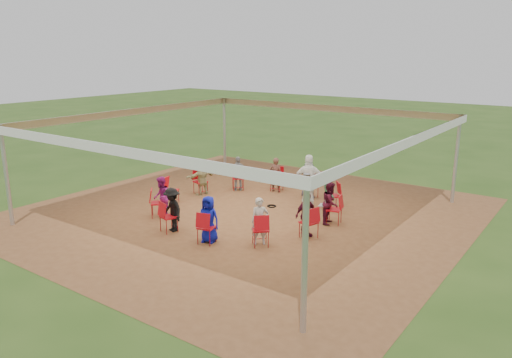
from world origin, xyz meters
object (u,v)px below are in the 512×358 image
Objects in this scene: chair_3 at (277,179)px; chair_0 at (334,210)px; chair_5 at (200,182)px; person_seated_2 at (309,180)px; person_seated_0 at (330,203)px; chair_7 at (158,203)px; chair_9 at (207,227)px; person_seated_4 at (238,174)px; chair_11 at (309,223)px; person_seated_3 at (276,175)px; person_seated_7 at (172,210)px; chair_6 at (171,191)px; chair_8 at (169,217)px; cable_coil at (272,206)px; laptop at (325,203)px; person_seated_1 at (329,190)px; person_seated_5 at (202,177)px; person_seated_10 at (306,215)px; standing_person at (309,182)px; person_seated_8 at (208,219)px; person_seated_9 at (260,221)px; person_seated_6 at (161,197)px; chair_4 at (238,178)px; chair_10 at (261,230)px; chair_1 at (333,196)px.

chair_0 is at bearing 135.00° from chair_3.
chair_5 is 0.70× the size of person_seated_2.
person_seated_0 is (-0.12, -0.03, 0.19)m from chair_0.
chair_7 is 1.00× the size of chair_9.
chair_11 is at bearing 105.34° from person_seated_4.
chair_5 is 0.70× the size of person_seated_3.
person_seated_0 is 1.00× the size of person_seated_7.
chair_8 is (1.94, -2.02, 0.00)m from chair_6.
laptop is (2.18, -0.39, 0.59)m from cable_coil.
person_seated_0 is 1.00× the size of person_seated_1.
person_seated_5 is at bearing 119.28° from chair_9.
person_seated_5 and person_seated_7 have the same top height.
chair_6 is at bearing 165.00° from chair_7.
person_seated_10 reaches higher than chair_9.
chair_6 is (-0.03, -1.45, 0.00)m from chair_5.
chair_0 is 5.42m from chair_7.
chair_8 is 4.62m from laptop.
chair_11 is 2.70m from standing_person.
person_seated_8 is 1.39m from person_seated_9.
person_seated_1 is 0.72m from standing_person.
person_seated_5 reaches higher than chair_3.
chair_9 is 0.70× the size of person_seated_4.
chair_5 is 0.70× the size of person_seated_6.
chair_5 is 3.89m from person_seated_7.
person_seated_5 is (-1.91, -1.97, 0.19)m from chair_3.
person_seated_3 and person_seated_5 have the same top height.
standing_person reaches higher than person_seated_7.
person_seated_6 is at bearing 60.72° from chair_3.
person_seated_0 reaches higher than chair_5.
chair_6 is 4.66m from standing_person.
standing_person reaches higher than person_seated_2.
chair_4 is at bearing 75.00° from chair_11.
chair_0 is 4.86m from chair_8.
person_seated_6 reaches higher than cable_coil.
person_seated_3 is at bearing 90.00° from chair_9.
chair_10 is 0.50× the size of standing_person.
cable_coil is (2.99, 1.66, -0.43)m from chair_6.
person_seated_8 is at bearing 133.75° from chair_0.
person_seated_3 is (2.08, 3.28, 0.19)m from chair_6.
chair_11 is at bearing 60.00° from chair_7.
cable_coil is (-2.33, 0.35, -0.62)m from person_seated_0.
chair_4 is 1.44m from person_seated_3.
chair_4 and chair_11 have the same top height.
person_seated_6 reaches higher than chair_8.
chair_7 is 5.30m from person_seated_0.
chair_7 is (0.67, -2.72, 0.00)m from chair_5.
person_seated_9 is (3.80, -3.96, 0.19)m from chair_4.
standing_person is (-0.66, -0.42, 0.46)m from chair_1.
standing_person reaches higher than laptop.
standing_person reaches higher than chair_6.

